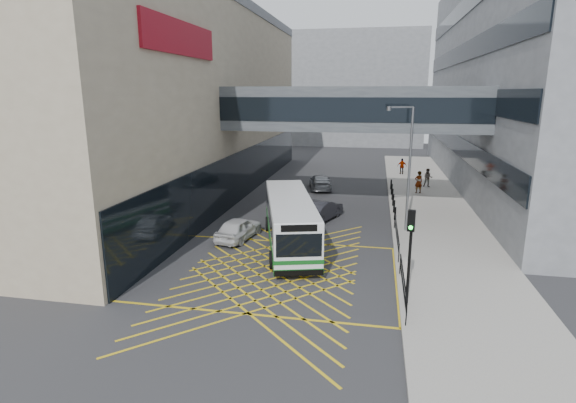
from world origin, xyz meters
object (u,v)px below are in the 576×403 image
Objects in this scene: car_white at (238,228)px; car_silver at (320,182)px; pedestrian_c at (402,166)px; traffic_light at (410,244)px; bus at (290,220)px; pedestrian_b at (428,178)px; pedestrian_a at (419,182)px; car_dark at (321,210)px; litter_bin at (406,267)px; street_lamp at (407,162)px.

car_silver is at bearing -92.18° from car_white.
pedestrian_c is (10.70, 23.62, 0.31)m from car_white.
car_silver is 1.11× the size of traffic_light.
pedestrian_c is (7.47, 24.14, -0.55)m from bus.
pedestrian_b is at bearing 103.87° from pedestrian_c.
pedestrian_b is at bearing -133.88° from pedestrian_a.
car_silver is at bearing 116.54° from traffic_light.
traffic_light is (6.33, -22.43, 2.10)m from car_silver.
car_dark is 1.11× the size of traffic_light.
litter_bin is 18.79m from pedestrian_a.
car_white is 0.56× the size of street_lamp.
street_lamp reaches higher than pedestrian_a.
car_white is at bearing 66.98° from car_silver.
car_silver is 9.87m from pedestrian_b.
street_lamp reaches higher than car_dark.
bus is 12.71× the size of litter_bin.
car_silver is 23.40m from traffic_light.
litter_bin is (9.54, -4.17, -0.11)m from car_white.
car_dark is (1.15, 5.61, -0.84)m from bus.
street_lamp is 4.63× the size of pedestrian_c.
pedestrian_a is at bearing 164.28° from car_silver.
pedestrian_b reaches higher than car_dark.
street_lamp is (5.41, -1.91, 3.82)m from car_dark.
car_white is at bearing 156.36° from litter_bin.
car_white is at bearing -121.31° from pedestrian_b.
bus reaches higher than litter_bin.
traffic_light is 0.53× the size of street_lamp.
bus is at bearing -179.93° from car_white.
street_lamp reaches higher than pedestrian_b.
pedestrian_a is (7.24, 9.41, 0.40)m from car_dark.
litter_bin is (6.30, -3.65, -0.97)m from bus.
traffic_light is at bearing -92.66° from pedestrian_b.
street_lamp is 11.97m from pedestrian_a.
pedestrian_c reaches higher than car_white.
bus is 17.21m from pedestrian_a.
car_white is 10.41m from litter_bin.
street_lamp is 9.26× the size of litter_bin.
car_white is 10.99m from street_lamp.
car_dark is at bearing 62.87° from bus.
car_dark is 11.88m from pedestrian_a.
car_silver is (3.06, 15.12, 0.02)m from car_white.
car_dark is 10.12m from car_silver.
bus is at bearing 142.97° from traffic_light.
pedestrian_a is at bearing 83.61° from litter_bin.
car_silver is 20.35m from litter_bin.
car_silver reaches higher than car_white.
pedestrian_a is at bearing 94.93° from traffic_light.
street_lamp is (0.41, 10.49, 1.72)m from traffic_light.
pedestrian_b reaches higher than car_silver.
street_lamp reaches higher than bus.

